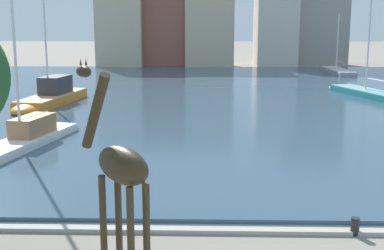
% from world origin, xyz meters
% --- Properties ---
extents(harbor_water, '(76.56, 51.25, 0.25)m').
position_xyz_m(harbor_water, '(0.00, 32.50, 0.13)').
color(harbor_water, '#334C60').
rests_on(harbor_water, ground).
extents(quay_edge_coping, '(76.56, 0.50, 0.12)m').
position_xyz_m(quay_edge_coping, '(0.00, 6.62, 0.06)').
color(quay_edge_coping, '#ADA89E').
rests_on(quay_edge_coping, ground).
extents(giraffe_statue, '(2.21, 2.33, 4.92)m').
position_xyz_m(giraffe_statue, '(-2.85, 4.25, 2.51)').
color(giraffe_statue, '#382B19').
rests_on(giraffe_statue, ground).
extents(sailboat_grey, '(2.00, 9.55, 6.73)m').
position_xyz_m(sailboat_grey, '(13.45, 50.89, 0.38)').
color(sailboat_grey, '#939399').
rests_on(sailboat_grey, ground).
extents(sailboat_orange, '(3.18, 9.00, 7.33)m').
position_xyz_m(sailboat_orange, '(-11.51, 27.34, 0.67)').
color(sailboat_orange, orange).
rests_on(sailboat_orange, ground).
extents(sailboat_white, '(3.16, 8.39, 9.02)m').
position_xyz_m(sailboat_white, '(-9.14, 15.31, 0.51)').
color(sailboat_white, white).
rests_on(sailboat_white, ground).
extents(sailboat_teal, '(4.58, 9.59, 8.12)m').
position_xyz_m(sailboat_teal, '(11.15, 32.60, 0.40)').
color(sailboat_teal, teal).
rests_on(sailboat_teal, ground).
extents(mooring_bollard, '(0.24, 0.24, 0.50)m').
position_xyz_m(mooring_bollard, '(3.24, 6.47, 0.25)').
color(mooring_bollard, '#232326').
rests_on(mooring_bollard, ground).
extents(townhouse_tall_gabled, '(5.82, 7.79, 10.59)m').
position_xyz_m(townhouse_tall_gabled, '(-11.76, 60.60, 5.31)').
color(townhouse_tall_gabled, '#C6B293').
rests_on(townhouse_tall_gabled, ground).
extents(townhouse_end_terrace, '(8.24, 5.22, 10.94)m').
position_xyz_m(townhouse_end_terrace, '(-7.58, 60.70, 5.48)').
color(townhouse_end_terrace, '#8E5142').
rests_on(townhouse_end_terrace, ground).
extents(townhouse_wide_warehouse, '(6.16, 6.30, 10.58)m').
position_xyz_m(townhouse_wide_warehouse, '(-0.52, 60.43, 5.30)').
color(townhouse_wide_warehouse, '#C6B293').
rests_on(townhouse_wide_warehouse, ground).
extents(townhouse_narrow_midrow, '(5.17, 7.03, 10.25)m').
position_xyz_m(townhouse_narrow_midrow, '(7.97, 61.24, 5.14)').
color(townhouse_narrow_midrow, beige).
rests_on(townhouse_narrow_midrow, ground).
extents(townhouse_corner_house, '(8.19, 7.51, 13.30)m').
position_xyz_m(townhouse_corner_house, '(13.20, 63.57, 6.67)').
color(townhouse_corner_house, gray).
rests_on(townhouse_corner_house, ground).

